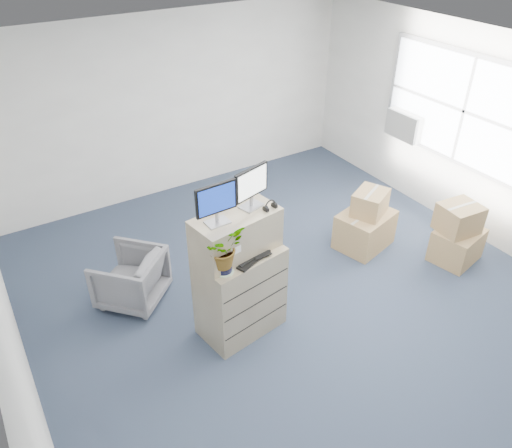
# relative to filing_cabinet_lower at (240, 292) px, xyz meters

# --- Properties ---
(ground) EXTENTS (7.00, 7.00, 0.00)m
(ground) POSITION_rel_filing_cabinet_lower_xyz_m (0.82, -0.10, -0.52)
(ground) COLOR #252E43
(ground) RESTS_ON ground
(wall_back) EXTENTS (6.00, 0.02, 2.80)m
(wall_back) POSITION_rel_filing_cabinet_lower_xyz_m (0.82, 3.41, 0.88)
(wall_back) COLOR silver
(wall_back) RESTS_ON ground
(wall_right) EXTENTS (0.02, 7.00, 2.80)m
(wall_right) POSITION_rel_filing_cabinet_lower_xyz_m (3.83, -0.10, 0.88)
(wall_right) COLOR silver
(wall_right) RESTS_ON ground
(window) EXTENTS (0.07, 2.72, 1.52)m
(window) POSITION_rel_filing_cabinet_lower_xyz_m (3.77, 0.40, 1.18)
(window) COLOR gray
(window) RESTS_ON wall_right
(ac_unit) EXTENTS (0.24, 0.60, 0.40)m
(ac_unit) POSITION_rel_filing_cabinet_lower_xyz_m (3.69, 1.30, 0.68)
(ac_unit) COLOR beige
(ac_unit) RESTS_ON wall_right
(filing_cabinet_lower) EXTENTS (0.97, 0.68, 1.05)m
(filing_cabinet_lower) POSITION_rel_filing_cabinet_lower_xyz_m (0.00, 0.00, 0.00)
(filing_cabinet_lower) COLOR gray
(filing_cabinet_lower) RESTS_ON ground
(filing_cabinet_upper) EXTENTS (0.95, 0.58, 0.45)m
(filing_cabinet_upper) POSITION_rel_filing_cabinet_lower_xyz_m (-0.01, 0.05, 0.75)
(filing_cabinet_upper) COLOR gray
(filing_cabinet_upper) RESTS_ON filing_cabinet_lower
(monitor_left) EXTENTS (0.43, 0.17, 0.42)m
(monitor_left) POSITION_rel_filing_cabinet_lower_xyz_m (-0.23, 0.01, 1.21)
(monitor_left) COLOR #99999E
(monitor_left) RESTS_ON filing_cabinet_upper
(monitor_right) EXTENTS (0.43, 0.23, 0.44)m
(monitor_right) POSITION_rel_filing_cabinet_lower_xyz_m (0.21, 0.10, 1.22)
(monitor_right) COLOR #99999E
(monitor_right) RESTS_ON filing_cabinet_upper
(headphones) EXTENTS (0.14, 0.04, 0.14)m
(headphones) POSITION_rel_filing_cabinet_lower_xyz_m (0.34, -0.04, 1.01)
(headphones) COLOR black
(headphones) RESTS_ON filing_cabinet_upper
(keyboard) EXTENTS (0.47, 0.32, 0.02)m
(keyboard) POSITION_rel_filing_cabinet_lower_xyz_m (0.05, -0.14, 0.53)
(keyboard) COLOR black
(keyboard) RESTS_ON filing_cabinet_lower
(mouse) EXTENTS (0.12, 0.10, 0.04)m
(mouse) POSITION_rel_filing_cabinet_lower_xyz_m (0.36, -0.07, 0.54)
(mouse) COLOR silver
(mouse) RESTS_ON filing_cabinet_lower
(water_bottle) EXTENTS (0.08, 0.08, 0.29)m
(water_bottle) POSITION_rel_filing_cabinet_lower_xyz_m (0.05, 0.04, 0.67)
(water_bottle) COLOR gray
(water_bottle) RESTS_ON filing_cabinet_lower
(phone_dock) EXTENTS (0.07, 0.06, 0.13)m
(phone_dock) POSITION_rel_filing_cabinet_lower_xyz_m (-0.07, 0.03, 0.57)
(phone_dock) COLOR silver
(phone_dock) RESTS_ON filing_cabinet_lower
(external_drive) EXTENTS (0.22, 0.18, 0.06)m
(external_drive) POSITION_rel_filing_cabinet_lower_xyz_m (0.34, 0.13, 0.55)
(external_drive) COLOR black
(external_drive) RESTS_ON filing_cabinet_lower
(tissue_box) EXTENTS (0.23, 0.13, 0.09)m
(tissue_box) POSITION_rel_filing_cabinet_lower_xyz_m (0.27, 0.16, 0.62)
(tissue_box) COLOR #4097D9
(tissue_box) RESTS_ON external_drive
(potted_plant) EXTENTS (0.48, 0.51, 0.43)m
(potted_plant) POSITION_rel_filing_cabinet_lower_xyz_m (-0.28, -0.17, 0.77)
(potted_plant) COLOR #AACAA3
(potted_plant) RESTS_ON filing_cabinet_lower
(office_chair) EXTENTS (0.97, 0.97, 0.73)m
(office_chair) POSITION_rel_filing_cabinet_lower_xyz_m (-0.88, 1.09, -0.16)
(office_chair) COLOR slate
(office_chair) RESTS_ON ground
(cardboard_boxes) EXTENTS (1.62, 1.57, 0.84)m
(cardboard_boxes) POSITION_rel_filing_cabinet_lower_xyz_m (2.63, 0.09, -0.16)
(cardboard_boxes) COLOR olive
(cardboard_boxes) RESTS_ON ground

